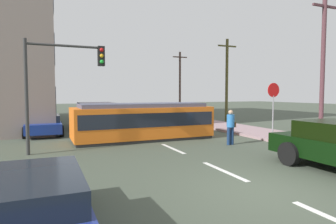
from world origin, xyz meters
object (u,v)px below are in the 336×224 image
object	(u,v)px
traffic_light_mast	(61,73)
utility_pole_far	(180,82)
parked_sedan_near	(26,208)
pedestrian_crossing	(231,125)
utility_pole_mid	(227,79)
streetcar_tram	(143,121)
city_bus	(99,114)
parked_sedan_mid	(44,124)
stop_sign	(273,98)
utility_pole_near	(323,64)

from	to	relation	value
traffic_light_mast	utility_pole_far	distance (m)	22.80
utility_pole_far	parked_sedan_near	bearing A→B (deg)	-119.90
pedestrian_crossing	utility_pole_mid	distance (m)	11.80
streetcar_tram	utility_pole_far	xyz separation A→B (m)	(9.75, 16.10, 2.86)
streetcar_tram	city_bus	world-z (taller)	streetcar_tram
traffic_light_mast	utility_pole_far	size ratio (longest dim) A/B	0.63
parked_sedan_near	parked_sedan_mid	bearing A→B (deg)	89.73
streetcar_tram	stop_sign	size ratio (longest dim) A/B	2.55
parked_sedan_near	traffic_light_mast	xyz separation A→B (m)	(0.87, 7.57, 2.65)
utility_pole_far	traffic_light_mast	bearing A→B (deg)	-127.52
parked_sedan_near	parked_sedan_mid	size ratio (longest dim) A/B	0.98
parked_sedan_near	traffic_light_mast	distance (m)	8.07
parked_sedan_near	utility_pole_mid	distance (m)	21.89
pedestrian_crossing	stop_sign	size ratio (longest dim) A/B	0.58
utility_pole_near	utility_pole_far	xyz separation A→B (m)	(0.13, 19.10, -0.27)
parked_sedan_mid	utility_pole_far	distance (m)	19.33
parked_sedan_near	utility_pole_mid	xyz separation A→B (m)	(14.67, 15.95, 3.13)
stop_sign	utility_pole_far	bearing A→B (deg)	80.12
parked_sedan_mid	utility_pole_far	xyz separation A→B (m)	(14.68, 12.14, 3.23)
utility_pole_near	parked_sedan_near	bearing A→B (deg)	-155.90
parked_sedan_mid	utility_pole_far	bearing A→B (deg)	39.59
city_bus	utility_pole_far	xyz separation A→B (m)	(11.04, 9.92, 2.83)
parked_sedan_near	stop_sign	size ratio (longest dim) A/B	1.46
city_bus	utility_pole_far	world-z (taller)	utility_pole_far
pedestrian_crossing	utility_pole_mid	xyz separation A→B (m)	(6.30, 9.57, 2.81)
stop_sign	utility_pole_far	distance (m)	19.05
parked_sedan_near	utility_pole_far	distance (m)	29.76
pedestrian_crossing	parked_sedan_near	size ratio (longest dim) A/B	0.40
streetcar_tram	pedestrian_crossing	xyz separation A→B (m)	(3.37, -3.16, -0.06)
streetcar_tram	utility_pole_mid	xyz separation A→B (m)	(9.67, 6.41, 2.75)
stop_sign	utility_pole_mid	xyz separation A→B (m)	(3.18, 8.99, 1.56)
stop_sign	parked_sedan_mid	bearing A→B (deg)	150.19
city_bus	parked_sedan_mid	world-z (taller)	city_bus
utility_pole_mid	utility_pole_far	world-z (taller)	utility_pole_far
pedestrian_crossing	utility_pole_near	world-z (taller)	utility_pole_near
pedestrian_crossing	utility_pole_near	size ratio (longest dim) A/B	0.21
parked_sedan_mid	stop_sign	distance (m)	13.27
city_bus	parked_sedan_mid	size ratio (longest dim) A/B	1.36
utility_pole_mid	city_bus	bearing A→B (deg)	-178.86
utility_pole_near	city_bus	bearing A→B (deg)	139.90
streetcar_tram	utility_pole_mid	distance (m)	11.92
pedestrian_crossing	parked_sedan_mid	xyz separation A→B (m)	(-8.30, 7.13, -0.32)
parked_sedan_near	utility_pole_mid	size ratio (longest dim) A/B	0.59
utility_pole_far	parked_sedan_mid	bearing A→B (deg)	-140.41
utility_pole_far	utility_pole_near	bearing A→B (deg)	-90.38
city_bus	parked_sedan_near	distance (m)	16.16
parked_sedan_near	pedestrian_crossing	bearing A→B (deg)	37.31
stop_sign	utility_pole_near	xyz separation A→B (m)	(3.13, -0.41, 1.93)
parked_sedan_near	utility_pole_near	xyz separation A→B (m)	(14.62, 6.54, 3.50)
streetcar_tram	parked_sedan_near	xyz separation A→B (m)	(-5.00, -9.54, -0.38)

